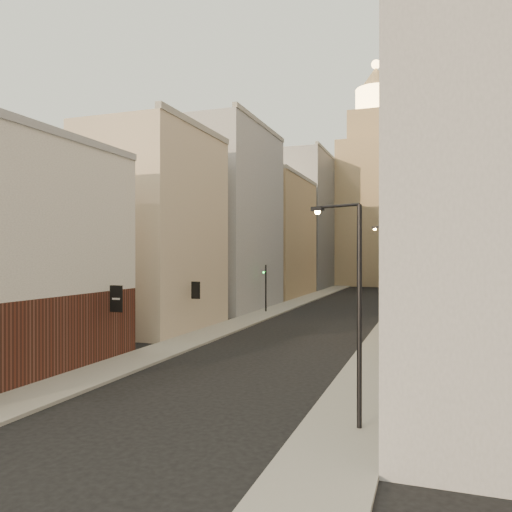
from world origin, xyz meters
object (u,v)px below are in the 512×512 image
at_px(white_tower, 435,179).
at_px(traffic_light_right, 398,279).
at_px(clock_tower, 376,197).
at_px(streetlamp_near, 354,301).
at_px(streetlamp_mid, 396,271).
at_px(traffic_light_left, 266,279).

height_order(white_tower, traffic_light_right, white_tower).
relative_size(clock_tower, traffic_light_right, 8.98).
bearing_deg(streetlamp_near, white_tower, 109.99).
bearing_deg(white_tower, streetlamp_mid, -93.93).
bearing_deg(clock_tower, white_tower, -51.84).
distance_m(streetlamp_mid, traffic_light_left, 16.24).
bearing_deg(traffic_light_right, clock_tower, -88.63).
distance_m(clock_tower, traffic_light_left, 54.61).
distance_m(clock_tower, streetlamp_mid, 62.96).
bearing_deg(traffic_light_right, white_tower, -101.97).
height_order(clock_tower, streetlamp_mid, clock_tower).
height_order(white_tower, streetlamp_mid, white_tower).
height_order(clock_tower, white_tower, clock_tower).
relative_size(clock_tower, traffic_light_left, 8.98).
xyz_separation_m(clock_tower, white_tower, (11.00, -14.00, 0.97)).
bearing_deg(clock_tower, traffic_light_left, -96.40).
bearing_deg(white_tower, streetlamp_near, -92.58).
xyz_separation_m(white_tower, streetlamp_mid, (-3.24, -47.14, -13.85)).
bearing_deg(streetlamp_mid, white_tower, 83.68).
bearing_deg(clock_tower, streetlamp_near, -84.70).
distance_m(white_tower, streetlamp_near, 71.88).
xyz_separation_m(clock_tower, streetlamp_near, (7.83, -84.40, -13.15)).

